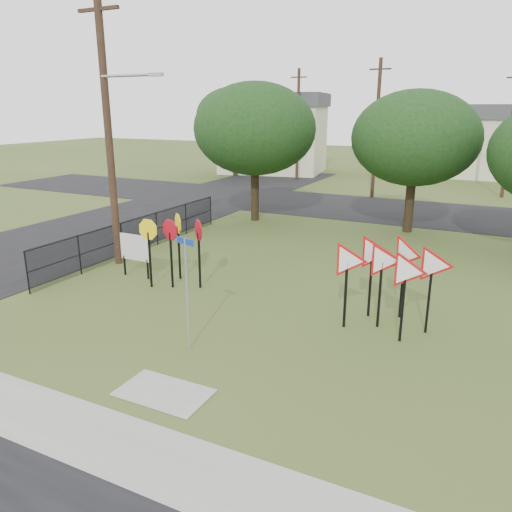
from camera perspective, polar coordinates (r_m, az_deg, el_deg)
The scene contains 20 objects.
ground at distance 13.11m, azimuth -4.13°, elevation -10.37°, with size 140.00×140.00×0.00m, color #374A1B.
sidewalk at distance 10.26m, azimuth -16.84°, elevation -19.50°, with size 30.00×1.60×0.02m, color gray.
planting_strip at distance 9.63m, azimuth -22.07°, elevation -22.81°, with size 30.00×0.80×0.02m, color #374A1B.
street_left at distance 27.58m, azimuth -15.20°, elevation 3.62°, with size 8.00×50.00×0.02m, color black.
street_far at distance 31.18m, azimuth 14.90°, elevation 5.10°, with size 60.00×8.00×0.02m, color black.
curb_pad at distance 11.38m, azimuth -10.49°, elevation -15.10°, with size 2.00×1.20×0.02m, color gray.
street_name_sign at distance 12.46m, azimuth -7.90°, elevation -3.52°, with size 0.59×0.19×2.93m.
stop_sign_cluster at distance 17.12m, azimuth -9.36°, elevation 2.36°, with size 2.21×1.45×2.40m.
yield_sign_cluster at distance 14.06m, azimuth 15.08°, elevation -0.90°, with size 3.22×1.91×2.52m.
info_board at distance 18.45m, azimuth -13.68°, elevation 0.78°, with size 1.27×0.05×1.59m.
utility_pole_main at distance 19.67m, azimuth -16.43°, elevation 13.85°, with size 3.55×0.33×10.00m.
far_pole_a at distance 34.98m, azimuth 13.59°, elevation 13.98°, with size 1.40×0.24×9.00m.
far_pole_b at distance 38.05m, azimuth 27.09°, elevation 12.46°, with size 1.40×0.24×8.50m.
far_pole_c at distance 43.13m, azimuth 4.80°, elevation 14.78°, with size 1.40×0.24×9.00m.
fence_run at distance 21.84m, azimuth -13.11°, elevation 2.52°, with size 0.05×11.55×1.50m.
house_left at distance 48.41m, azimuth 2.06°, elevation 13.90°, with size 10.58×8.88×7.20m.
house_mid at distance 50.13m, azimuth 24.68°, elevation 11.96°, with size 8.40×8.40×6.20m.
tree_near_left at distance 26.88m, azimuth -0.13°, elevation 14.31°, with size 6.40×6.40×7.27m.
tree_near_mid at distance 25.38m, azimuth 17.75°, elevation 12.69°, with size 6.00×6.00×6.80m.
tree_far_left at distance 45.68m, azimuth -2.45°, elevation 15.64°, with size 6.80×6.80×7.73m.
Camera 1 is at (6.02, -10.02, 5.94)m, focal length 35.00 mm.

